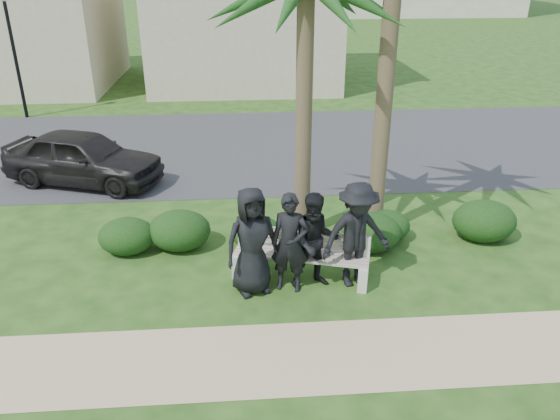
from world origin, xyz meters
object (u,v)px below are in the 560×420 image
Objects in this scene: man_b at (290,243)px; man_d at (357,235)px; park_bench at (300,259)px; man_c at (316,241)px; car_a at (83,158)px; man_a at (252,241)px; street_lamp at (10,33)px.

man_d is (1.15, 0.07, 0.07)m from man_b.
man_c is (0.23, -0.26, 0.49)m from park_bench.
car_a reaches higher than park_bench.
man_a is at bearing -123.01° from car_a.
man_d reaches higher than man_c.
man_b is (-0.22, -0.34, 0.51)m from park_bench.
man_a reaches higher than park_bench.
park_bench is 1.33× the size of man_a.
man_d is 7.86m from car_a.
man_c is 0.43× the size of car_a.
man_c is (8.91, -11.90, -2.08)m from street_lamp.
man_d reaches higher than man_a.
man_d is (1.78, 0.08, 0.00)m from man_a.
man_b is at bearing -54.78° from street_lamp.
man_b is (8.46, -11.98, -2.06)m from street_lamp.
man_d is at bearing -16.00° from man_a.
man_d reaches higher than car_a.
street_lamp is 15.43m from man_d.
man_d is 0.48× the size of car_a.
street_lamp is 15.01m from man_c.
man_a is at bearing -142.04° from park_bench.
park_bench is at bearing 151.30° from man_d.
man_b is 0.93× the size of man_d.
park_bench is 0.60m from man_c.
street_lamp is 2.48× the size of man_c.
park_bench is at bearing 127.72° from man_c.
street_lamp is 2.26× the size of man_a.
man_b is at bearing -17.81° from man_a.
car_a is (-4.73, 5.29, -0.20)m from man_b.
street_lamp is 2.25× the size of man_d.
park_bench is at bearing 3.38° from man_a.
park_bench is (8.68, -11.64, -2.57)m from street_lamp.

